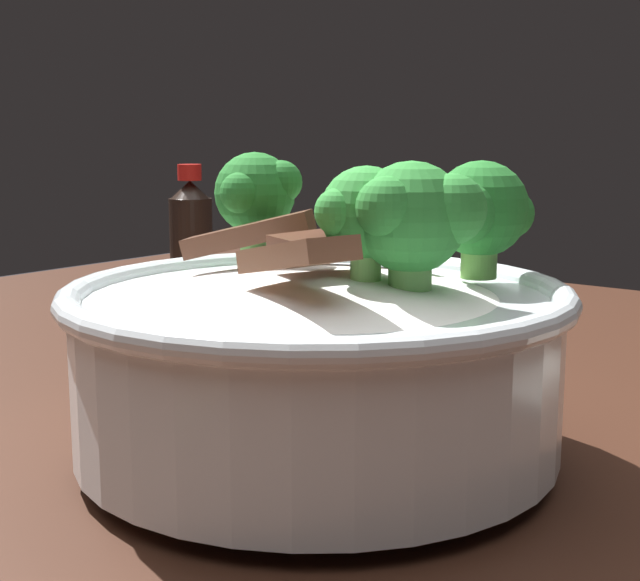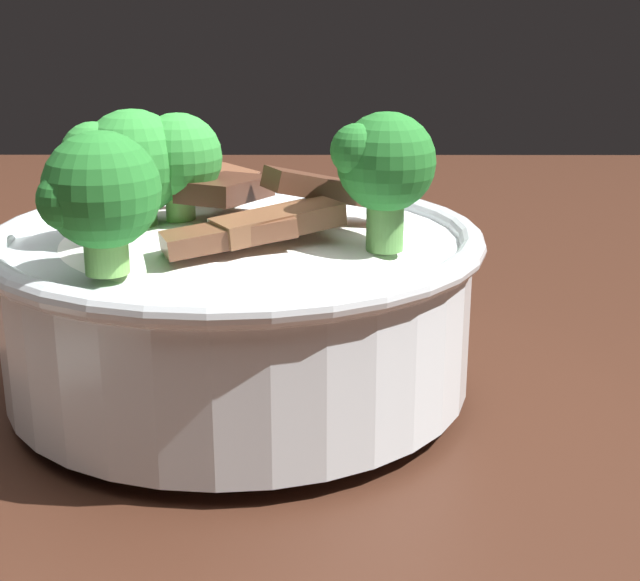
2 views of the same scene
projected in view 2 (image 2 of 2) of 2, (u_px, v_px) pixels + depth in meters
The scene contains 3 objects.
dining_table at pixel (442, 494), 0.58m from camera, with size 1.30×0.98×0.80m.
rice_bowl at pixel (234, 281), 0.43m from camera, with size 0.23×0.23×0.14m.
chopsticks_pair at pixel (267, 229), 0.77m from camera, with size 0.22×0.06×0.01m.
Camera 2 is at (-0.51, 0.08, 0.98)m, focal length 51.14 mm.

